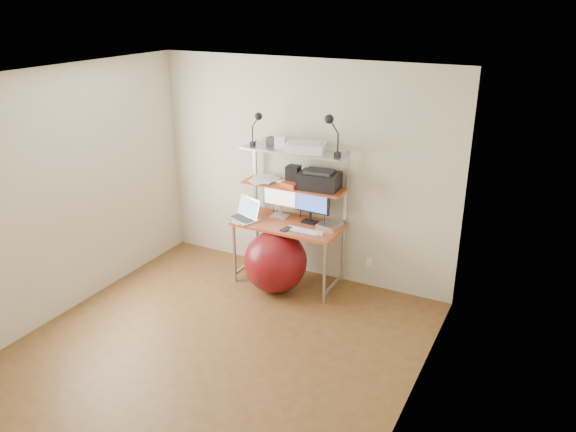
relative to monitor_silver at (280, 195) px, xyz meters
name	(u,v)px	position (x,y,z in m)	size (l,w,h in m)	color
room	(213,225)	(0.18, -1.59, 0.26)	(3.60, 3.60, 3.60)	brown
computer_desk	(291,203)	(0.18, -0.09, -0.04)	(1.20, 0.60, 1.57)	#AD4B21
wall_outlet	(369,262)	(1.03, 0.19, -0.69)	(0.08, 0.01, 0.12)	white
monitor_silver	(280,195)	(0.00, 0.00, 0.00)	(0.43, 0.15, 0.47)	silver
monitor_black	(310,203)	(0.38, 0.00, -0.02)	(0.46, 0.14, 0.46)	black
laptop	(246,215)	(-0.31, -0.26, -0.20)	(0.43, 0.39, 0.31)	silver
keyboard	(303,230)	(0.42, -0.28, -0.25)	(0.38, 0.11, 0.01)	white
mouse	(319,233)	(0.61, -0.28, -0.24)	(0.10, 0.06, 0.03)	white
mac_mini	(330,225)	(0.63, -0.04, -0.23)	(0.22, 0.22, 0.04)	silver
phone	(286,229)	(0.24, -0.32, -0.25)	(0.08, 0.14, 0.01)	black
printer	(319,180)	(0.48, -0.01, 0.26)	(0.46, 0.33, 0.21)	black
nas_cube	(293,175)	(0.16, 0.00, 0.26)	(0.14, 0.14, 0.21)	black
red_box	(290,185)	(0.18, -0.11, 0.19)	(0.19, 0.13, 0.05)	#C43C1F
scanner	(305,147)	(0.33, -0.04, 0.61)	(0.46, 0.36, 0.11)	white
box_white	(280,142)	(0.02, -0.04, 0.63)	(0.12, 0.10, 0.13)	white
box_grey	(272,141)	(-0.12, 0.03, 0.61)	(0.09, 0.09, 0.09)	#29292B
clip_lamp_left	(257,122)	(-0.24, -0.08, 0.83)	(0.15, 0.08, 0.38)	black
clip_lamp_right	(331,126)	(0.64, -0.10, 0.88)	(0.17, 0.10, 0.44)	black
exercise_ball	(276,261)	(0.13, -0.37, -0.64)	(0.70, 0.70, 0.70)	maroon
paper_stack	(263,179)	(-0.20, -0.02, 0.17)	(0.35, 0.42, 0.02)	white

